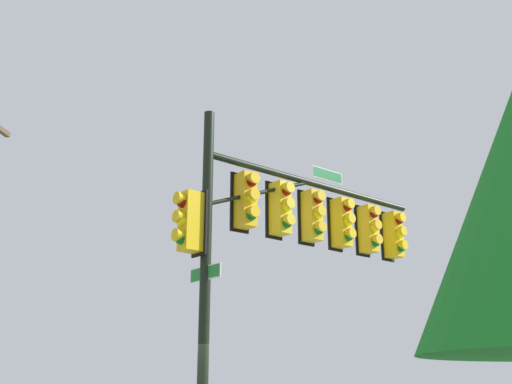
% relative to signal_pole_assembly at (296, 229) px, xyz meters
% --- Properties ---
extents(signal_pole_assembly, '(6.61, 0.94, 6.92)m').
position_rel_signal_pole_assembly_xyz_m(signal_pole_assembly, '(0.00, 0.00, 0.00)').
color(signal_pole_assembly, black).
rests_on(signal_pole_assembly, ground_plane).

